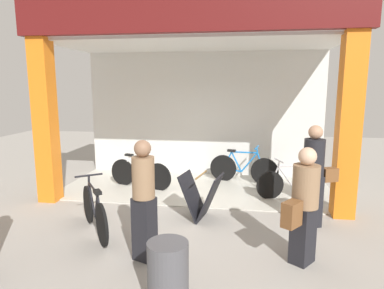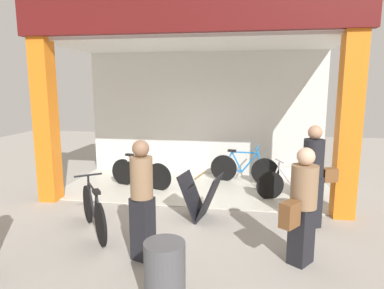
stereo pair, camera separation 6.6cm
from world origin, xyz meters
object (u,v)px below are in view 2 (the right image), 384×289
bicycle_inside_0 (140,173)px  bicycle_inside_2 (244,168)px  bicycle_inside_1 (291,183)px  bicycle_parked_0 (94,211)px  pedestrian_0 (313,175)px  pedestrian_3 (142,199)px  trash_bin (165,275)px  sandwich_board_sign (200,197)px  pedestrian_1 (302,205)px

bicycle_inside_0 → bicycle_inside_2: size_ratio=0.95×
bicycle_inside_1 → bicycle_inside_2: 1.41m
bicycle_parked_0 → bicycle_inside_1: bearing=34.1°
pedestrian_0 → bicycle_inside_2: bearing=115.6°
pedestrian_3 → bicycle_inside_1: bearing=51.9°
pedestrian_0 → trash_bin: size_ratio=2.35×
trash_bin → sandwich_board_sign: bearing=89.0°
bicycle_inside_2 → pedestrian_0: size_ratio=0.96×
sandwich_board_sign → pedestrian_3: bearing=-110.8°
pedestrian_3 → pedestrian_0: bearing=31.4°
bicycle_parked_0 → pedestrian_3: (1.05, -0.69, 0.50)m
sandwich_board_sign → pedestrian_0: 1.97m
bicycle_parked_0 → trash_bin: bearing=-45.9°
bicycle_parked_0 → pedestrian_1: bearing=-8.6°
bicycle_inside_2 → pedestrian_3: bearing=-108.5°
bicycle_inside_1 → pedestrian_3: (-2.34, -2.98, 0.52)m
pedestrian_0 → pedestrian_3: size_ratio=1.04×
pedestrian_3 → bicycle_parked_0: bearing=146.8°
bicycle_inside_2 → pedestrian_0: pedestrian_0 is taller
sandwich_board_sign → pedestrian_3: pedestrian_3 is taller
pedestrian_0 → trash_bin: pedestrian_0 is taller
sandwich_board_sign → pedestrian_1: (1.53, -1.34, 0.41)m
pedestrian_0 → pedestrian_1: size_ratio=1.09×
pedestrian_0 → trash_bin: (-1.95, -2.48, -0.53)m
bicycle_inside_0 → bicycle_inside_2: (2.39, 0.78, 0.01)m
bicycle_inside_0 → trash_bin: bicycle_inside_0 is taller
bicycle_parked_0 → pedestrian_1: pedestrian_1 is taller
bicycle_inside_0 → sandwich_board_sign: bicycle_inside_0 is taller
pedestrian_1 → trash_bin: (-1.58, -1.17, -0.45)m
sandwich_board_sign → pedestrian_0: size_ratio=0.48×
bicycle_inside_0 → bicycle_inside_2: bicycle_inside_2 is taller
bicycle_inside_1 → pedestrian_3: size_ratio=0.87×
bicycle_inside_1 → bicycle_parked_0: bearing=-145.9°
bicycle_inside_2 → pedestrian_1: pedestrian_1 is taller
pedestrian_0 → bicycle_inside_1: bearing=96.3°
bicycle_inside_2 → bicycle_inside_1: bearing=-44.2°
sandwich_board_sign → pedestrian_0: bearing=-0.7°
bicycle_inside_1 → pedestrian_0: 1.57m
bicycle_inside_1 → sandwich_board_sign: (-1.75, -1.43, 0.08)m
bicycle_parked_0 → pedestrian_0: size_ratio=0.78×
bicycle_parked_0 → pedestrian_0: (3.55, 0.83, 0.54)m
bicycle_inside_2 → pedestrian_0: bearing=-64.4°
pedestrian_1 → sandwich_board_sign: bearing=138.9°
bicycle_inside_2 → bicycle_inside_0: bearing=-161.9°
pedestrian_3 → sandwich_board_sign: bearing=69.2°
bicycle_inside_2 → pedestrian_1: 3.86m
trash_bin → pedestrian_0: bearing=51.8°
bicycle_parked_0 → sandwich_board_sign: size_ratio=1.62×
bicycle_inside_0 → trash_bin: (1.61, -4.14, 0.01)m
bicycle_inside_1 → pedestrian_0: pedestrian_0 is taller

